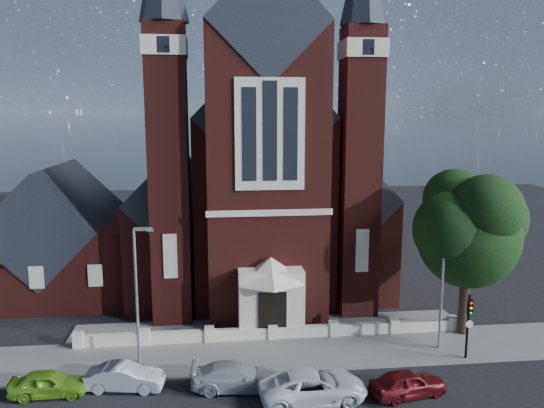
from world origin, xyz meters
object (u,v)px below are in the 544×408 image
Objects in this scene: car_silver_a at (125,377)px; car_dark_red at (408,383)px; street_lamp_left at (138,288)px; car_white_suv at (313,386)px; car_lime_van at (49,383)px; street_tree at (473,232)px; street_lamp_right at (444,277)px; traffic_signal at (469,319)px; car_silver_b at (237,376)px; parish_hall at (60,242)px; church at (253,181)px.

car_dark_red is at bearing -91.32° from car_silver_a.
street_lamp_left reaches higher than car_white_suv.
car_white_suv is at bearing -99.35° from car_lime_van.
street_lamp_right is at bearing -145.74° from street_tree.
street_lamp_right reaches higher than traffic_signal.
street_tree is 2.64× the size of car_silver_a.
car_silver_b is at bearing -172.65° from traffic_signal.
car_lime_van is 0.81× the size of car_silver_b.
street_lamp_left reaches higher than car_lime_van.
parish_hall is 1.14× the size of street_tree.
street_lamp_right is 2.01× the size of car_dark_red.
street_tree is 5.70m from traffic_signal.
car_silver_a is at bearing 73.73° from car_white_suv.
street_tree reaches higher than street_lamp_right.
parish_hall reaches higher than car_white_suv.
car_silver_a is at bearing -99.60° from street_lamp_left.
parish_hall is at bearing 41.27° from car_silver_b.
car_silver_a is (-19.37, -1.16, -1.92)m from traffic_signal.
parish_hall is 3.03× the size of car_dark_red.
traffic_signal is at bearing -79.24° from car_silver_b.
street_lamp_right reaches higher than car_silver_b.
street_tree is 3.84m from street_lamp_right.
church is 2.86× the size of parish_hall.
car_dark_red is at bearing -144.80° from traffic_signal.
car_dark_red is (18.33, -2.04, 0.03)m from car_lime_van.
street_tree is 1.32× the size of street_lamp_right.
street_tree is 2.77× the size of car_lime_van.
street_tree is at bearing -23.26° from parish_hall.
car_white_suv is (-8.85, -4.89, -3.84)m from street_lamp_right.
street_lamp_left is at bearing -56.36° from car_lime_van.
car_silver_a is (7.63, -16.74, -3.34)m from parish_hall.
street_tree is at bearing -70.56° from car_silver_a.
parish_hall is 3.05× the size of traffic_signal.
parish_hall is 17.70m from car_lime_van.
street_lamp_right reaches higher than car_lime_van.
car_silver_b is 1.18× the size of car_dark_red.
car_silver_b is (9.63, -0.37, 0.03)m from car_lime_van.
street_tree reaches higher than traffic_signal.
car_white_suv is at bearing -47.62° from parish_hall.
car_white_suv is (17.24, -18.89, -3.25)m from parish_hall.
street_tree is 2.67× the size of traffic_signal.
car_silver_b reaches higher than car_dark_red.
street_lamp_left and street_lamp_right have the same top height.
street_lamp_right reaches higher than car_dark_red.
parish_hall is at bearing 156.74° from street_tree.
traffic_signal is (27.00, -15.57, -1.43)m from parish_hall.
traffic_signal is at bearing -79.09° from car_silver_a.
street_lamp_left is at bearing -59.98° from parish_hall.
traffic_signal is (18.91, -1.57, -2.02)m from street_lamp_left.
parish_hall reaches higher than car_silver_a.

